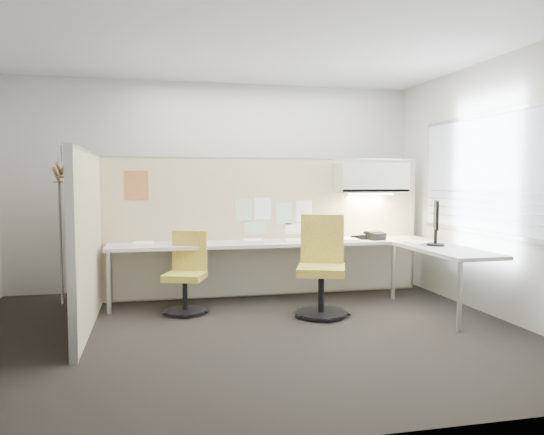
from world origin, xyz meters
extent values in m
cube|color=black|center=(0.00, 0.00, -0.01)|extent=(5.50, 4.50, 0.01)
cube|color=white|center=(0.00, 0.00, 2.80)|extent=(5.50, 4.50, 0.01)
cube|color=beige|center=(0.00, 2.25, 1.40)|extent=(5.50, 0.02, 2.80)
cube|color=beige|center=(0.00, -2.25, 1.40)|extent=(5.50, 0.02, 2.80)
cube|color=beige|center=(2.75, 0.00, 1.40)|extent=(0.02, 4.50, 2.80)
cube|color=#A9B6C4|center=(2.73, 0.00, 1.55)|extent=(0.01, 2.80, 1.30)
cube|color=#C1B286|center=(0.55, 1.60, 0.88)|extent=(4.10, 0.06, 1.75)
cube|color=#C1B286|center=(-1.50, 0.50, 0.88)|extent=(0.06, 2.20, 1.75)
cube|color=beige|center=(0.60, 1.27, 0.71)|extent=(4.00, 0.60, 0.04)
cube|color=beige|center=(2.30, 0.23, 0.71)|extent=(0.60, 1.47, 0.04)
cube|color=beige|center=(0.60, 1.54, 0.34)|extent=(3.90, 0.02, 0.64)
cylinder|color=#A5A8AA|center=(-1.35, 1.02, 0.34)|extent=(0.05, 0.05, 0.69)
cylinder|color=#A5A8AA|center=(2.05, -0.45, 0.34)|extent=(0.05, 0.05, 0.69)
cylinder|color=#A5A8AA|center=(2.05, 1.02, 0.34)|extent=(0.05, 0.05, 0.69)
cube|color=beige|center=(1.90, 1.39, 1.51)|extent=(0.90, 0.36, 0.38)
cube|color=#FFEABF|center=(1.90, 1.39, 1.30)|extent=(0.60, 0.06, 0.02)
cube|color=#8CBF8C|center=(0.25, 1.57, 1.10)|extent=(0.21, 0.00, 0.28)
cube|color=white|center=(0.50, 1.57, 1.12)|extent=(0.21, 0.00, 0.28)
cube|color=#8CBF8C|center=(0.78, 1.57, 1.05)|extent=(0.21, 0.00, 0.28)
cube|color=white|center=(1.05, 1.57, 1.08)|extent=(0.21, 0.00, 0.28)
cube|color=#8CBF8C|center=(0.40, 1.57, 0.88)|extent=(0.28, 0.00, 0.18)
cube|color=white|center=(0.90, 1.57, 0.86)|extent=(0.21, 0.00, 0.14)
cube|color=orange|center=(-1.05, 1.57, 1.42)|extent=(0.28, 0.00, 0.35)
cylinder|color=black|center=(-0.53, 0.85, 0.03)|extent=(0.47, 0.47, 0.03)
cylinder|color=black|center=(-0.53, 0.85, 0.21)|extent=(0.05, 0.05, 0.36)
cube|color=#E5D455|center=(-0.53, 0.85, 0.42)|extent=(0.54, 0.54, 0.07)
cube|color=#E5D455|center=(-0.46, 1.04, 0.68)|extent=(0.39, 0.19, 0.45)
cylinder|color=black|center=(0.91, 0.41, 0.03)|extent=(0.57, 0.57, 0.03)
cylinder|color=black|center=(0.91, 0.41, 0.25)|extent=(0.07, 0.07, 0.44)
cube|color=#E5D455|center=(0.91, 0.41, 0.50)|extent=(0.65, 0.65, 0.09)
cube|color=#E5D455|center=(1.00, 0.64, 0.82)|extent=(0.48, 0.23, 0.55)
cylinder|color=black|center=(2.30, 0.46, 0.75)|extent=(0.20, 0.20, 0.02)
cylinder|color=black|center=(2.30, 0.46, 0.83)|extent=(0.04, 0.04, 0.18)
cube|color=black|center=(2.30, 0.46, 1.09)|extent=(0.25, 0.45, 0.33)
cube|color=black|center=(2.30, 0.46, 1.09)|extent=(0.20, 0.40, 0.29)
cube|color=black|center=(1.88, 1.18, 0.78)|extent=(0.25, 0.25, 0.12)
cylinder|color=black|center=(1.79, 1.20, 0.81)|extent=(0.09, 0.17, 0.04)
cube|color=black|center=(1.66, 1.29, 0.76)|extent=(0.14, 0.04, 0.05)
cube|color=black|center=(1.74, 1.24, 0.76)|extent=(0.11, 0.09, 0.06)
cube|color=silver|center=(-1.50, -0.50, 1.77)|extent=(0.14, 0.02, 0.02)
cylinder|color=silver|center=(-1.57, -0.50, 1.69)|extent=(0.02, 0.02, 0.14)
cube|color=#AD7F4C|center=(-1.57, -0.50, 1.56)|extent=(0.02, 0.40, 0.12)
cube|color=#AD7F4C|center=(-1.60, -0.47, 1.52)|extent=(0.02, 0.40, 0.12)
cube|color=#9798A1|center=(-1.58, -0.55, 0.99)|extent=(0.01, 0.07, 0.99)
cube|color=white|center=(-0.98, 1.21, 0.75)|extent=(0.25, 0.31, 0.04)
cube|color=white|center=(-0.34, 1.34, 0.74)|extent=(0.24, 0.31, 0.02)
cube|color=white|center=(0.31, 1.20, 0.75)|extent=(0.27, 0.33, 0.04)
cube|color=white|center=(0.85, 1.29, 0.74)|extent=(0.25, 0.32, 0.02)
cube|color=white|center=(1.51, 1.19, 0.74)|extent=(0.24, 0.31, 0.02)
cube|color=white|center=(2.22, 0.69, 0.74)|extent=(0.28, 0.34, 0.02)
camera|label=1|loc=(-0.85, -5.02, 1.48)|focal=35.00mm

